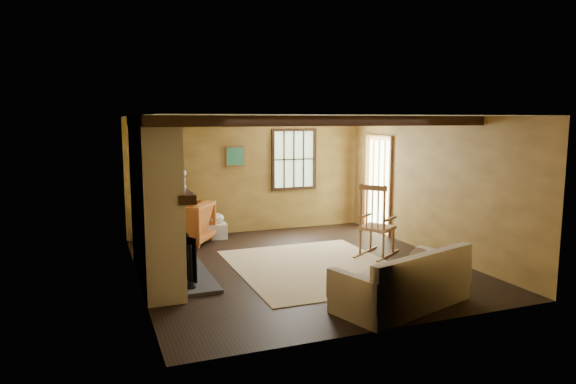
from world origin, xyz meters
name	(u,v)px	position (x,y,z in m)	size (l,w,h in m)	color
ground	(299,265)	(0.00, 0.00, 0.00)	(5.50, 5.50, 0.00)	black
room_envelope	(306,163)	(0.22, 0.26, 1.63)	(5.02, 5.52, 2.44)	#B08A3E
fireplace	(156,207)	(-2.23, 0.00, 1.10)	(1.02, 2.30, 2.40)	#AA5A42
rug	(315,267)	(0.20, -0.20, 0.00)	(2.50, 3.00, 0.01)	tan
rocking_chair	(376,225)	(1.48, 0.08, 0.53)	(1.02, 0.91, 1.27)	#A27D4F
sofa	(405,286)	(0.55, -2.19, 0.27)	(2.01, 1.33, 0.75)	beige
firewood_pile	(153,235)	(-2.02, 2.50, 0.13)	(0.73, 0.13, 0.26)	#4E3121
laundry_basket	(214,231)	(-0.86, 2.38, 0.15)	(0.50, 0.38, 0.30)	white
basket_pillow	(213,218)	(-0.86, 2.38, 0.41)	(0.42, 0.34, 0.21)	beige
armchair	(186,223)	(-1.44, 2.12, 0.41)	(0.87, 0.89, 0.81)	#BF6026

